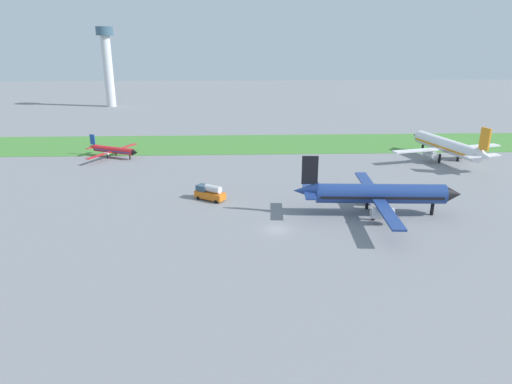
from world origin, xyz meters
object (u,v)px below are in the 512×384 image
at_px(airplane_parked_jet_far, 448,146).
at_px(fuel_truck_near_gate, 210,192).
at_px(airplane_taxiing_turboprop, 113,150).
at_px(control_tower, 107,60).
at_px(airplane_midfield_jet, 377,194).

bearing_deg(airplane_parked_jet_far, fuel_truck_near_gate, 101.59).
relative_size(airplane_taxiing_turboprop, control_tower, 0.50).
bearing_deg(airplane_taxiing_turboprop, airplane_midfield_jet, -11.34).
bearing_deg(control_tower, airplane_parked_jet_far, -43.06).
bearing_deg(airplane_parked_jet_far, airplane_taxiing_turboprop, 71.91).
distance_m(airplane_taxiing_turboprop, airplane_parked_jet_far, 92.53).
relative_size(airplane_midfield_jet, fuel_truck_near_gate, 4.78).
height_order(airplane_parked_jet_far, airplane_midfield_jet, airplane_parked_jet_far).
bearing_deg(airplane_midfield_jet, airplane_parked_jet_far, 55.17).
bearing_deg(airplane_parked_jet_far, control_tower, 33.72).
bearing_deg(airplane_midfield_jet, airplane_taxiing_turboprop, 146.45).
xyz_separation_m(airplane_parked_jet_far, fuel_truck_near_gate, (-62.93, -29.09, -2.57)).
xyz_separation_m(airplane_taxiing_turboprop, airplane_parked_jet_far, (92.17, -7.86, 1.95)).
distance_m(airplane_midfield_jet, fuel_truck_near_gate, 33.59).
xyz_separation_m(fuel_truck_near_gate, control_tower, (-56.10, 140.31, 20.34)).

